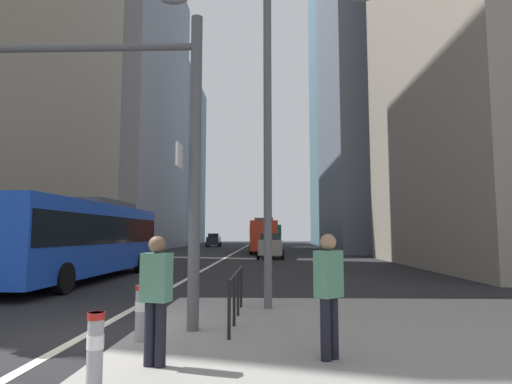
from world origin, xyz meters
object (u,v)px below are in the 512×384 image
(car_receding_near, at_px, (271,246))
(bollard_right, at_px, (141,310))
(city_bus_blue_oncoming, at_px, (83,236))
(city_bus_red_distant, at_px, (271,234))
(pedestrian_walking, at_px, (156,293))
(traffic_signal_gantry, at_px, (95,120))
(city_bus_red_receding, at_px, (264,234))
(bollard_left, at_px, (95,347))
(pedestrian_waiting, at_px, (329,289))
(car_oncoming_mid, at_px, (214,240))
(street_lamp_post, at_px, (267,98))

(car_receding_near, bearing_deg, bollard_right, -94.96)
(city_bus_blue_oncoming, distance_m, city_bus_red_distant, 45.34)
(city_bus_red_distant, height_order, pedestrian_walking, city_bus_red_distant)
(traffic_signal_gantry, bearing_deg, city_bus_red_distant, 86.14)
(city_bus_red_receding, xyz_separation_m, bollard_left, (-1.44, -38.53, -1.21))
(city_bus_red_receding, distance_m, pedestrian_waiting, 37.30)
(car_oncoming_mid, xyz_separation_m, bollard_right, (6.10, -56.15, -0.34))
(car_receding_near, height_order, traffic_signal_gantry, traffic_signal_gantry)
(pedestrian_waiting, bearing_deg, city_bus_red_distant, 90.57)
(street_lamp_post, height_order, pedestrian_waiting, street_lamp_post)
(city_bus_red_distant, distance_m, traffic_signal_gantry, 54.20)
(traffic_signal_gantry, height_order, pedestrian_walking, traffic_signal_gantry)
(city_bus_blue_oncoming, height_order, traffic_signal_gantry, traffic_signal_gantry)
(bollard_right, bearing_deg, pedestrian_waiting, -17.88)
(city_bus_blue_oncoming, bearing_deg, bollard_right, -61.47)
(city_bus_red_receding, relative_size, city_bus_red_distant, 1.02)
(car_receding_near, xyz_separation_m, bollard_right, (-2.26, -26.07, -0.34))
(city_bus_red_receding, xyz_separation_m, car_oncoming_mid, (-7.69, 19.85, -0.85))
(car_oncoming_mid, bearing_deg, city_bus_red_receding, -68.82)
(car_receding_near, relative_size, pedestrian_waiting, 2.37)
(city_bus_red_receding, height_order, street_lamp_post, street_lamp_post)
(bollard_right, distance_m, pedestrian_waiting, 3.18)
(traffic_signal_gantry, relative_size, pedestrian_walking, 3.46)
(city_bus_red_receding, distance_m, car_oncoming_mid, 21.30)
(street_lamp_post, bearing_deg, city_bus_red_distant, 89.64)
(car_oncoming_mid, distance_m, traffic_signal_gantry, 55.70)
(bollard_right, bearing_deg, bollard_left, -86.05)
(street_lamp_post, bearing_deg, city_bus_red_receding, 90.90)
(city_bus_red_distant, bearing_deg, city_bus_blue_oncoming, -100.09)
(car_receding_near, xyz_separation_m, bollard_left, (-2.11, -28.30, -0.36))
(city_bus_blue_oncoming, height_order, car_receding_near, city_bus_blue_oncoming)
(city_bus_red_distant, relative_size, bollard_right, 12.32)
(city_bus_blue_oncoming, bearing_deg, car_receding_near, 64.01)
(car_oncoming_mid, distance_m, street_lamp_post, 53.82)
(traffic_signal_gantry, distance_m, bollard_right, 3.73)
(city_bus_blue_oncoming, height_order, bollard_left, city_bus_blue_oncoming)
(city_bus_red_distant, distance_m, pedestrian_walking, 56.15)
(street_lamp_post, bearing_deg, car_oncoming_mid, 98.81)
(city_bus_red_receding, height_order, pedestrian_waiting, city_bus_red_receding)
(city_bus_red_receding, height_order, pedestrian_walking, city_bus_red_receding)
(traffic_signal_gantry, xyz_separation_m, bollard_left, (1.36, -2.98, -3.47))
(city_bus_red_receding, height_order, traffic_signal_gantry, traffic_signal_gantry)
(car_oncoming_mid, bearing_deg, pedestrian_waiting, -80.95)
(city_bus_red_distant, distance_m, bollard_right, 54.84)
(car_receding_near, bearing_deg, bollard_left, -94.26)
(city_bus_red_distant, height_order, bollard_left, city_bus_red_distant)
(city_bus_red_receding, bearing_deg, pedestrian_walking, -91.50)
(pedestrian_walking, bearing_deg, traffic_signal_gantry, 130.93)
(city_bus_red_receding, relative_size, street_lamp_post, 1.42)
(city_bus_red_distant, xyz_separation_m, street_lamp_post, (-0.32, -51.65, 3.45))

